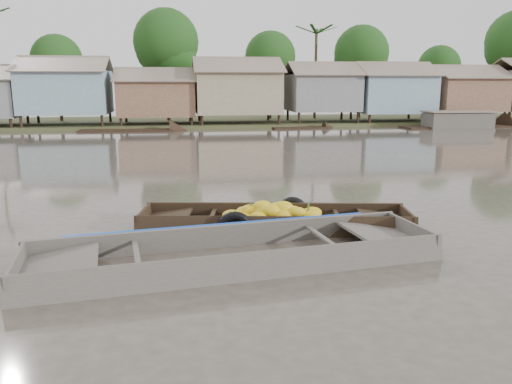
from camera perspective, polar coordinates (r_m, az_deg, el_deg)
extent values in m
plane|color=#453D35|center=(11.44, 2.56, -4.83)|extent=(120.00, 120.00, 0.00)
cube|color=#384723|center=(43.89, -5.96, 7.87)|extent=(120.00, 12.00, 0.50)
cube|color=#7996A6|center=(41.07, -20.84, 10.62)|extent=(6.20, 5.20, 3.20)
cube|color=brown|center=(39.71, -21.49, 13.50)|extent=(6.60, 3.02, 1.28)
cube|color=brown|center=(42.46, -20.66, 13.43)|extent=(6.60, 3.02, 1.28)
cube|color=brown|center=(40.26, -11.27, 10.44)|extent=(5.80, 4.60, 2.70)
cube|color=brown|center=(39.01, -11.46, 13.03)|extent=(6.20, 2.67, 1.14)
cube|color=brown|center=(41.49, -11.31, 12.98)|extent=(6.20, 2.67, 1.14)
cube|color=gray|center=(40.49, -2.18, 11.31)|extent=(6.50, 5.30, 3.30)
cube|color=brown|center=(39.08, -1.96, 14.36)|extent=(6.90, 3.08, 1.31)
cube|color=brown|center=(41.92, -2.44, 14.21)|extent=(6.90, 3.08, 1.31)
cube|color=slate|center=(41.87, 7.56, 11.18)|extent=(5.40, 4.70, 2.90)
cube|color=brown|center=(40.67, 8.15, 13.81)|extent=(5.80, 2.73, 1.17)
cube|color=brown|center=(43.10, 7.15, 13.75)|extent=(5.80, 2.73, 1.17)
cube|color=#7996A6|center=(43.93, 15.23, 10.78)|extent=(6.00, 5.00, 3.10)
cube|color=brown|center=(42.70, 16.13, 13.39)|extent=(6.40, 2.90, 1.24)
cube|color=brown|center=(45.17, 14.67, 13.38)|extent=(6.40, 2.90, 1.24)
cube|color=brown|center=(46.92, 22.63, 10.29)|extent=(5.70, 4.90, 2.80)
cube|color=brown|center=(45.79, 23.69, 12.50)|extent=(6.10, 2.85, 1.21)
cube|color=brown|center=(48.06, 21.99, 12.58)|extent=(6.10, 2.85, 1.21)
cylinder|color=#473323|center=(45.79, -21.53, 10.35)|extent=(0.28, 0.28, 4.90)
sphere|color=#183912|center=(45.82, -21.81, 13.84)|extent=(4.20, 4.20, 4.20)
cylinder|color=#473323|center=(43.72, -10.07, 11.87)|extent=(0.28, 0.28, 6.30)
sphere|color=#183912|center=(43.85, -10.25, 16.57)|extent=(5.40, 5.40, 5.40)
cylinder|color=#473323|center=(45.45, 1.62, 11.40)|extent=(0.28, 0.28, 5.25)
sphere|color=#183912|center=(45.50, 1.65, 15.18)|extent=(4.50, 4.50, 4.50)
cylinder|color=#473323|center=(46.61, 11.77, 11.39)|extent=(0.28, 0.28, 5.60)
sphere|color=#183912|center=(46.68, 11.95, 15.31)|extent=(4.80, 4.80, 4.80)
cylinder|color=#473323|center=(50.83, 19.97, 10.38)|extent=(0.28, 0.28, 4.55)
sphere|color=#183912|center=(50.84, 20.19, 13.30)|extent=(3.90, 3.90, 3.90)
cylinder|color=#473323|center=(45.86, 6.80, 13.04)|extent=(0.24, 0.24, 8.00)
cube|color=black|center=(11.93, 2.15, -4.50)|extent=(6.34, 2.23, 0.08)
cube|color=black|center=(12.51, 2.10, -2.49)|extent=(6.30, 1.23, 0.59)
cube|color=black|center=(11.21, 2.23, -4.26)|extent=(6.30, 1.23, 0.59)
cube|color=black|center=(12.33, 16.82, -3.25)|extent=(0.29, 1.37, 0.56)
cube|color=black|center=(12.17, 14.38, -2.96)|extent=(1.27, 1.36, 0.21)
cube|color=black|center=(12.20, -12.64, -3.18)|extent=(0.29, 1.37, 0.56)
cube|color=black|center=(12.06, -10.16, -2.90)|extent=(1.27, 1.36, 0.21)
cube|color=black|center=(11.89, -5.03, -2.74)|extent=(0.32, 1.32, 0.05)
cube|color=black|center=(11.95, 9.33, -2.78)|extent=(0.32, 1.32, 0.05)
ellipsoid|color=yellow|center=(11.83, 0.74, -1.70)|extent=(0.53, 0.41, 0.30)
ellipsoid|color=yellow|center=(11.88, -1.31, -2.28)|extent=(0.48, 0.37, 0.27)
ellipsoid|color=yellow|center=(12.25, 3.68, -2.35)|extent=(0.47, 0.36, 0.26)
ellipsoid|color=yellow|center=(11.61, 1.67, -2.14)|extent=(0.53, 0.41, 0.30)
ellipsoid|color=yellow|center=(11.62, -1.42, -3.09)|extent=(0.50, 0.39, 0.28)
ellipsoid|color=yellow|center=(12.12, 0.63, -1.99)|extent=(0.44, 0.34, 0.25)
ellipsoid|color=yellow|center=(12.09, 1.34, -2.26)|extent=(0.46, 0.35, 0.25)
ellipsoid|color=yellow|center=(11.74, 3.06, -1.81)|extent=(0.57, 0.44, 0.32)
ellipsoid|color=yellow|center=(11.88, 2.34, -1.75)|extent=(0.43, 0.33, 0.24)
ellipsoid|color=yellow|center=(12.11, 6.42, -2.42)|extent=(0.55, 0.42, 0.31)
ellipsoid|color=yellow|center=(11.52, 0.22, -2.85)|extent=(0.43, 0.33, 0.24)
ellipsoid|color=yellow|center=(11.71, 0.99, -2.32)|extent=(0.52, 0.40, 0.29)
ellipsoid|color=yellow|center=(11.71, 6.34, -2.83)|extent=(0.52, 0.40, 0.29)
ellipsoid|color=yellow|center=(11.63, -1.94, -3.10)|extent=(0.56, 0.43, 0.31)
ellipsoid|color=yellow|center=(11.55, 7.55, -3.65)|extent=(0.47, 0.36, 0.26)
ellipsoid|color=yellow|center=(12.02, 1.27, -2.14)|extent=(0.50, 0.39, 0.28)
ellipsoid|color=yellow|center=(11.86, -0.62, -2.16)|extent=(0.56, 0.43, 0.31)
ellipsoid|color=yellow|center=(11.64, 4.74, -2.32)|extent=(0.44, 0.34, 0.25)
ellipsoid|color=yellow|center=(12.18, 5.53, -2.57)|extent=(0.49, 0.38, 0.27)
ellipsoid|color=yellow|center=(11.94, 0.92, -2.17)|extent=(0.50, 0.38, 0.28)
ellipsoid|color=yellow|center=(11.82, -2.90, -3.30)|extent=(0.44, 0.34, 0.24)
ellipsoid|color=yellow|center=(11.54, -1.80, -3.46)|extent=(0.55, 0.43, 0.31)
ellipsoid|color=yellow|center=(11.53, -2.72, -3.84)|extent=(0.45, 0.34, 0.25)
ellipsoid|color=yellow|center=(11.94, 1.88, -2.09)|extent=(0.53, 0.41, 0.30)
ellipsoid|color=yellow|center=(11.48, 2.74, -3.50)|extent=(0.45, 0.35, 0.25)
ellipsoid|color=yellow|center=(12.00, -2.82, -2.71)|extent=(0.51, 0.40, 0.29)
ellipsoid|color=yellow|center=(12.21, 3.48, -2.34)|extent=(0.48, 0.37, 0.27)
ellipsoid|color=yellow|center=(11.75, 4.17, -2.27)|extent=(0.52, 0.40, 0.29)
ellipsoid|color=yellow|center=(11.69, 2.58, -2.37)|extent=(0.50, 0.39, 0.28)
ellipsoid|color=yellow|center=(11.54, -1.53, -3.55)|extent=(0.54, 0.42, 0.30)
ellipsoid|color=yellow|center=(11.81, -2.43, -2.84)|extent=(0.56, 0.43, 0.31)
ellipsoid|color=yellow|center=(11.62, 3.18, -2.71)|extent=(0.49, 0.38, 0.27)
cylinder|color=#3F6626|center=(11.78, -0.57, -1.78)|extent=(0.05, 0.05, 0.20)
cylinder|color=#3F6626|center=(11.78, 3.27, -1.80)|extent=(0.05, 0.05, 0.20)
cylinder|color=#3F6626|center=(11.82, 6.01, -1.80)|extent=(0.05, 0.05, 0.20)
torus|color=black|center=(12.61, 4.15, -2.29)|extent=(0.82, 0.33, 0.79)
torus|color=black|center=(11.13, -2.42, -4.26)|extent=(0.85, 0.34, 0.83)
cube|color=#49433E|center=(9.72, -2.36, -8.48)|extent=(7.83, 2.64, 0.08)
cube|color=#49433E|center=(10.50, -3.61, -5.33)|extent=(7.80, 1.19, 0.63)
cube|color=#49433E|center=(8.78, -0.87, -8.91)|extent=(7.80, 1.19, 0.63)
cube|color=#49433E|center=(11.14, 17.25, -4.83)|extent=(0.31, 1.91, 0.59)
cube|color=#49433E|center=(10.77, 14.29, -4.81)|extent=(1.54, 1.81, 0.25)
cube|color=#49433E|center=(9.53, -25.65, -8.43)|extent=(0.31, 1.91, 0.59)
cube|color=#49433E|center=(9.41, -21.65, -7.84)|extent=(1.54, 1.81, 0.25)
cube|color=#49433E|center=(9.35, -13.46, -7.10)|extent=(0.34, 1.84, 0.05)
cube|color=#49433E|center=(10.16, 7.77, -5.28)|extent=(0.34, 1.84, 0.05)
cube|color=#665E54|center=(9.71, -2.36, -8.21)|extent=(5.99, 2.25, 0.02)
cube|color=#1041A9|center=(10.49, -3.70, -3.98)|extent=(6.30, 0.92, 0.16)
torus|color=olive|center=(10.13, 10.12, -7.35)|extent=(0.44, 0.44, 0.06)
torus|color=olive|center=(10.12, 10.13, -7.13)|extent=(0.35, 0.35, 0.06)
cube|color=black|center=(38.12, 5.05, 7.14)|extent=(4.26, 1.32, 0.35)
cube|color=black|center=(42.12, 22.03, 6.79)|extent=(9.12, 2.57, 0.35)
cube|color=black|center=(37.03, -14.55, 6.65)|extent=(6.69, 1.69, 0.35)
cube|color=black|center=(41.61, 22.05, 7.56)|extent=(5.00, 2.00, 1.20)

